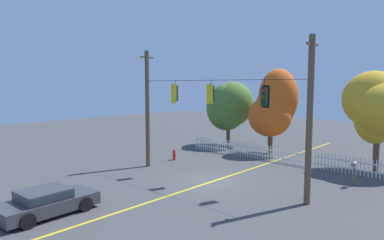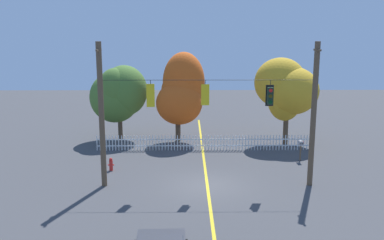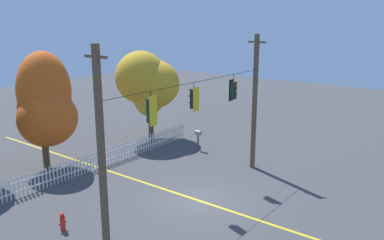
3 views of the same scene
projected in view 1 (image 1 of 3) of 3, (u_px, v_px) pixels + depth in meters
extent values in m
plane|color=#424244|center=(213.00, 181.00, 20.34)|extent=(80.00, 80.00, 0.00)
cube|color=gold|center=(213.00, 181.00, 20.34)|extent=(0.16, 36.00, 0.01)
cylinder|color=brown|center=(147.00, 109.00, 23.76)|extent=(0.30, 0.30, 7.91)
cylinder|color=brown|center=(309.00, 121.00, 16.12)|extent=(0.30, 0.30, 7.91)
cube|color=brown|center=(147.00, 57.00, 23.40)|extent=(0.10, 1.10, 0.10)
cube|color=brown|center=(312.00, 44.00, 15.76)|extent=(0.10, 1.10, 0.10)
cylinder|color=black|center=(213.00, 80.00, 19.74)|extent=(11.24, 0.02, 0.02)
cylinder|color=black|center=(175.00, 83.00, 21.79)|extent=(0.03, 0.03, 0.30)
cube|color=yellow|center=(174.00, 93.00, 21.76)|extent=(0.43, 0.02, 1.24)
cube|color=#1E3323|center=(175.00, 93.00, 21.86)|extent=(0.30, 0.24, 1.00)
cylinder|color=red|center=(177.00, 88.00, 21.93)|extent=(0.20, 0.03, 0.20)
cube|color=#1E3323|center=(177.00, 86.00, 21.95)|extent=(0.22, 0.12, 0.06)
cylinder|color=#463B09|center=(177.00, 93.00, 21.96)|extent=(0.20, 0.03, 0.20)
cube|color=#1E3323|center=(177.00, 92.00, 21.98)|extent=(0.22, 0.12, 0.06)
cylinder|color=#073513|center=(177.00, 99.00, 21.99)|extent=(0.20, 0.03, 0.20)
cube|color=#1E3323|center=(177.00, 97.00, 22.01)|extent=(0.22, 0.12, 0.06)
cylinder|color=black|center=(211.00, 83.00, 19.86)|extent=(0.03, 0.03, 0.32)
cube|color=yellow|center=(210.00, 94.00, 19.82)|extent=(0.43, 0.02, 1.13)
cube|color=black|center=(211.00, 94.00, 19.92)|extent=(0.30, 0.24, 0.91)
cylinder|color=red|center=(213.00, 88.00, 19.99)|extent=(0.20, 0.03, 0.20)
cube|color=black|center=(213.00, 86.00, 20.01)|extent=(0.22, 0.12, 0.06)
cylinder|color=#463B09|center=(212.00, 94.00, 20.02)|extent=(0.20, 0.03, 0.20)
cube|color=black|center=(213.00, 92.00, 20.04)|extent=(0.22, 0.12, 0.06)
cylinder|color=#073513|center=(212.00, 99.00, 20.05)|extent=(0.20, 0.03, 0.20)
cube|color=black|center=(213.00, 97.00, 20.07)|extent=(0.22, 0.12, 0.06)
cylinder|color=black|center=(265.00, 83.00, 17.54)|extent=(0.03, 0.03, 0.39)
cube|color=black|center=(266.00, 96.00, 17.70)|extent=(0.43, 0.02, 1.15)
cube|color=#1E3323|center=(264.00, 97.00, 17.61)|extent=(0.30, 0.24, 0.93)
cylinder|color=red|center=(263.00, 90.00, 17.47)|extent=(0.20, 0.03, 0.20)
cube|color=#1E3323|center=(263.00, 88.00, 17.43)|extent=(0.22, 0.12, 0.06)
cylinder|color=#463B09|center=(263.00, 97.00, 17.51)|extent=(0.20, 0.03, 0.20)
cube|color=#1E3323|center=(263.00, 94.00, 17.46)|extent=(0.22, 0.12, 0.06)
cylinder|color=#073513|center=(263.00, 103.00, 17.54)|extent=(0.20, 0.03, 0.20)
cube|color=#1E3323|center=(263.00, 100.00, 17.49)|extent=(0.22, 0.12, 0.06)
cube|color=white|center=(196.00, 142.00, 30.65)|extent=(0.06, 0.04, 1.12)
cube|color=white|center=(198.00, 143.00, 30.50)|extent=(0.06, 0.04, 1.12)
cube|color=white|center=(200.00, 143.00, 30.35)|extent=(0.06, 0.04, 1.12)
cube|color=white|center=(202.00, 143.00, 30.20)|extent=(0.06, 0.04, 1.12)
cube|color=white|center=(204.00, 144.00, 30.05)|extent=(0.06, 0.04, 1.12)
cube|color=white|center=(206.00, 144.00, 29.91)|extent=(0.06, 0.04, 1.12)
cube|color=white|center=(208.00, 144.00, 29.76)|extent=(0.06, 0.04, 1.12)
cube|color=white|center=(210.00, 145.00, 29.61)|extent=(0.06, 0.04, 1.12)
cube|color=white|center=(212.00, 145.00, 29.46)|extent=(0.06, 0.04, 1.12)
cube|color=white|center=(214.00, 145.00, 29.31)|extent=(0.06, 0.04, 1.12)
cube|color=white|center=(216.00, 145.00, 29.16)|extent=(0.06, 0.04, 1.12)
cube|color=white|center=(218.00, 146.00, 29.01)|extent=(0.06, 0.04, 1.12)
cube|color=white|center=(220.00, 146.00, 28.86)|extent=(0.06, 0.04, 1.12)
cube|color=white|center=(222.00, 146.00, 28.71)|extent=(0.06, 0.04, 1.12)
cube|color=white|center=(225.00, 147.00, 28.56)|extent=(0.06, 0.04, 1.12)
cube|color=white|center=(227.00, 147.00, 28.41)|extent=(0.06, 0.04, 1.12)
cube|color=white|center=(229.00, 147.00, 28.27)|extent=(0.06, 0.04, 1.12)
cube|color=white|center=(231.00, 148.00, 28.12)|extent=(0.06, 0.04, 1.12)
cube|color=white|center=(233.00, 148.00, 27.97)|extent=(0.06, 0.04, 1.12)
cube|color=white|center=(236.00, 148.00, 27.82)|extent=(0.06, 0.04, 1.12)
cube|color=white|center=(238.00, 149.00, 27.67)|extent=(0.06, 0.04, 1.12)
cube|color=white|center=(240.00, 149.00, 27.52)|extent=(0.06, 0.04, 1.12)
cube|color=white|center=(243.00, 149.00, 27.37)|extent=(0.06, 0.04, 1.12)
cube|color=white|center=(245.00, 150.00, 27.22)|extent=(0.06, 0.04, 1.12)
cube|color=white|center=(248.00, 150.00, 27.07)|extent=(0.06, 0.04, 1.12)
cube|color=white|center=(250.00, 150.00, 26.92)|extent=(0.06, 0.04, 1.12)
cube|color=white|center=(253.00, 151.00, 26.77)|extent=(0.06, 0.04, 1.12)
cube|color=white|center=(255.00, 151.00, 26.63)|extent=(0.06, 0.04, 1.12)
cube|color=white|center=(258.00, 152.00, 26.48)|extent=(0.06, 0.04, 1.12)
cube|color=white|center=(260.00, 152.00, 26.33)|extent=(0.06, 0.04, 1.12)
cube|color=white|center=(263.00, 152.00, 26.18)|extent=(0.06, 0.04, 1.12)
cube|color=white|center=(265.00, 153.00, 26.03)|extent=(0.06, 0.04, 1.12)
cube|color=white|center=(268.00, 153.00, 25.88)|extent=(0.06, 0.04, 1.12)
cube|color=white|center=(271.00, 154.00, 25.73)|extent=(0.06, 0.04, 1.12)
cube|color=white|center=(273.00, 154.00, 25.58)|extent=(0.06, 0.04, 1.12)
cube|color=white|center=(276.00, 154.00, 25.43)|extent=(0.06, 0.04, 1.12)
cube|color=white|center=(279.00, 155.00, 25.28)|extent=(0.06, 0.04, 1.12)
cube|color=white|center=(282.00, 155.00, 25.13)|extent=(0.06, 0.04, 1.12)
cube|color=white|center=(284.00, 156.00, 24.99)|extent=(0.06, 0.04, 1.12)
cube|color=white|center=(287.00, 156.00, 24.84)|extent=(0.06, 0.04, 1.12)
cube|color=white|center=(290.00, 156.00, 24.69)|extent=(0.06, 0.04, 1.12)
cube|color=white|center=(293.00, 157.00, 24.54)|extent=(0.06, 0.04, 1.12)
cube|color=white|center=(296.00, 157.00, 24.39)|extent=(0.06, 0.04, 1.12)
cube|color=white|center=(299.00, 158.00, 24.24)|extent=(0.06, 0.04, 1.12)
cube|color=white|center=(302.00, 158.00, 24.09)|extent=(0.06, 0.04, 1.12)
cube|color=white|center=(305.00, 159.00, 23.94)|extent=(0.06, 0.04, 1.12)
cube|color=white|center=(308.00, 159.00, 23.79)|extent=(0.06, 0.04, 1.12)
cube|color=white|center=(312.00, 160.00, 23.64)|extent=(0.06, 0.04, 1.12)
cube|color=white|center=(315.00, 160.00, 23.50)|extent=(0.06, 0.04, 1.12)
cube|color=white|center=(318.00, 161.00, 23.35)|extent=(0.06, 0.04, 1.12)
cube|color=white|center=(321.00, 161.00, 23.20)|extent=(0.06, 0.04, 1.12)
cube|color=white|center=(325.00, 162.00, 23.05)|extent=(0.06, 0.04, 1.12)
cube|color=white|center=(328.00, 162.00, 22.90)|extent=(0.06, 0.04, 1.12)
cube|color=white|center=(332.00, 163.00, 22.75)|extent=(0.06, 0.04, 1.12)
cube|color=white|center=(335.00, 163.00, 22.60)|extent=(0.06, 0.04, 1.12)
cube|color=white|center=(339.00, 164.00, 22.45)|extent=(0.06, 0.04, 1.12)
cube|color=white|center=(342.00, 164.00, 22.30)|extent=(0.06, 0.04, 1.12)
cube|color=white|center=(346.00, 165.00, 22.15)|extent=(0.06, 0.04, 1.12)
cube|color=white|center=(349.00, 165.00, 22.00)|extent=(0.06, 0.04, 1.12)
cube|color=white|center=(353.00, 166.00, 21.86)|extent=(0.06, 0.04, 1.12)
cube|color=white|center=(357.00, 166.00, 21.71)|extent=(0.06, 0.04, 1.12)
cube|color=white|center=(361.00, 167.00, 21.56)|extent=(0.06, 0.04, 1.12)
cube|color=white|center=(364.00, 167.00, 21.41)|extent=(0.06, 0.04, 1.12)
cube|color=white|center=(368.00, 168.00, 21.26)|extent=(0.06, 0.04, 1.12)
cube|color=white|center=(372.00, 169.00, 21.11)|extent=(0.06, 0.04, 1.12)
cube|color=white|center=(376.00, 169.00, 20.96)|extent=(0.06, 0.04, 1.12)
cube|color=white|center=(381.00, 170.00, 20.81)|extent=(0.06, 0.04, 1.12)
cube|color=white|center=(276.00, 157.00, 25.48)|extent=(15.63, 0.03, 0.08)
cube|color=white|center=(276.00, 151.00, 25.43)|extent=(15.63, 0.03, 0.08)
cylinder|color=brown|center=(228.00, 134.00, 32.07)|extent=(0.34, 0.34, 2.24)
ellipsoid|color=#4C752D|center=(226.00, 109.00, 32.19)|extent=(3.91, 3.19, 3.99)
ellipsoid|color=#4C752D|center=(234.00, 104.00, 31.75)|extent=(3.60, 3.48, 3.99)
ellipsoid|color=#4C752D|center=(225.00, 101.00, 31.74)|extent=(2.66, 2.50, 3.22)
cylinder|color=brown|center=(270.00, 140.00, 28.72)|extent=(0.39, 0.39, 2.17)
ellipsoid|color=#DB5619|center=(270.00, 116.00, 28.17)|extent=(3.55, 3.17, 3.28)
ellipsoid|color=#DB5619|center=(275.00, 107.00, 28.32)|extent=(3.21, 2.81, 3.86)
ellipsoid|color=#DB5619|center=(278.00, 97.00, 28.29)|extent=(3.25, 2.83, 4.67)
cylinder|color=brown|center=(376.00, 152.00, 22.52)|extent=(0.38, 0.38, 2.64)
ellipsoid|color=gold|center=(375.00, 117.00, 22.39)|extent=(2.63, 2.17, 3.46)
ellipsoid|color=gold|center=(373.00, 100.00, 22.83)|extent=(3.92, 3.32, 3.76)
cube|color=#38383D|center=(48.00, 204.00, 15.14)|extent=(1.97, 4.20, 0.55)
cube|color=#38383D|center=(44.00, 194.00, 14.98)|extent=(1.69, 2.04, 0.42)
cube|color=#232D38|center=(44.00, 194.00, 14.98)|extent=(1.72, 1.95, 0.27)
cylinder|color=black|center=(64.00, 196.00, 16.73)|extent=(0.20, 0.64, 0.64)
cylinder|color=black|center=(86.00, 204.00, 15.53)|extent=(0.20, 0.64, 0.64)
cylinder|color=black|center=(8.00, 210.00, 14.78)|extent=(0.20, 0.64, 0.64)
cylinder|color=black|center=(28.00, 221.00, 13.58)|extent=(0.20, 0.64, 0.64)
cube|color=white|center=(83.00, 189.00, 17.01)|extent=(0.20, 0.05, 0.10)
cube|color=white|center=(95.00, 193.00, 16.35)|extent=(0.20, 0.05, 0.10)
cube|color=red|center=(2.00, 219.00, 13.25)|extent=(0.20, 0.05, 0.10)
cylinder|color=red|center=(174.00, 156.00, 26.14)|extent=(0.22, 0.22, 0.65)
sphere|color=red|center=(174.00, 150.00, 26.10)|extent=(0.20, 0.20, 0.20)
cylinder|color=red|center=(173.00, 155.00, 26.24)|extent=(0.08, 0.08, 0.08)
cylinder|color=red|center=(176.00, 155.00, 26.04)|extent=(0.08, 0.08, 0.08)
cube|color=brown|center=(354.00, 177.00, 19.39)|extent=(0.08, 0.08, 1.05)
cube|color=#99999E|center=(354.00, 166.00, 19.33)|extent=(0.22, 0.44, 0.20)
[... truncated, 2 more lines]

